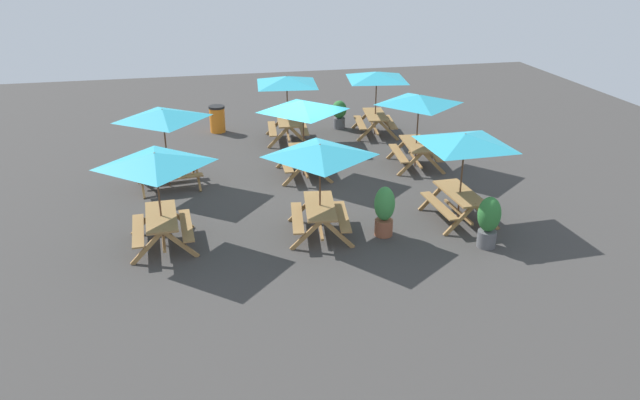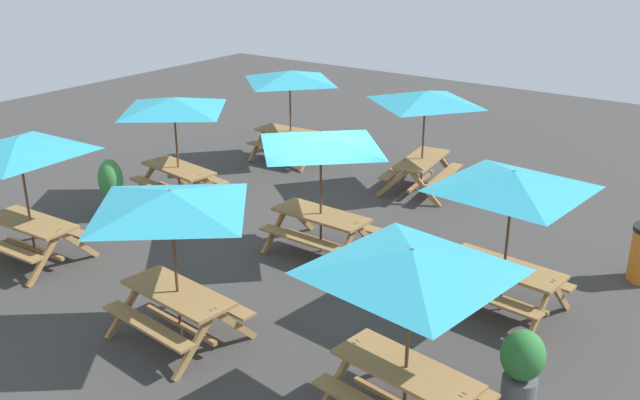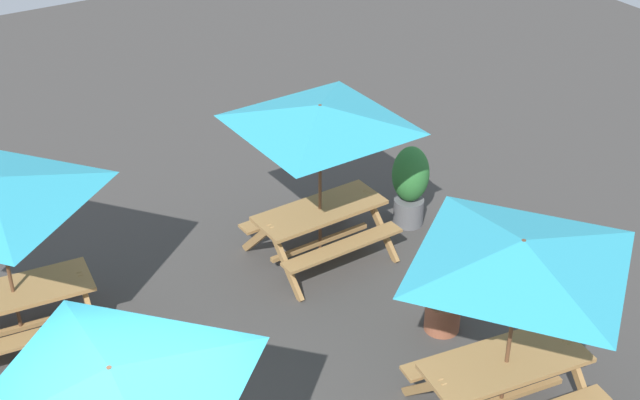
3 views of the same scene
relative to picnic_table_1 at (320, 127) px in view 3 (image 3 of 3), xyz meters
The scene contains 5 objects.
picnic_table_1 is the anchor object (origin of this frame).
picnic_table_2 3.64m from the picnic_table_1, 91.10° to the left, with size 2.26×2.26×2.34m.
picnic_table_6 5.15m from the picnic_table_1, 39.45° to the left, with size 2.07×2.07×2.34m.
potted_plant_0 2.56m from the picnic_table_1, 101.93° to the left, with size 0.50×0.50×1.26m.
potted_plant_1 2.02m from the picnic_table_1, behind, with size 0.54×0.54×1.25m.
Camera 3 is at (1.62, 5.34, 7.07)m, focal length 50.00 mm.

